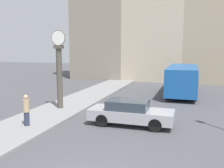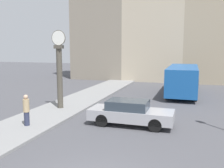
% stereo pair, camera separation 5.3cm
% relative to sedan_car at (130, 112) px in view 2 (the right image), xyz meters
% --- Properties ---
extents(sidewalk_corner, '(3.42, 27.36, 0.14)m').
position_rel_sedan_car_xyz_m(sidewalk_corner, '(-5.47, 4.78, -0.65)').
color(sidewalk_corner, gray).
rests_on(sidewalk_corner, ground_plane).
extents(building_row, '(26.67, 5.00, 17.86)m').
position_rel_sedan_car_xyz_m(building_row, '(0.51, 20.57, 7.55)').
color(building_row, gray).
rests_on(building_row, ground_plane).
extents(sedan_car, '(4.67, 1.72, 1.42)m').
position_rel_sedan_car_xyz_m(sedan_car, '(0.00, 0.00, 0.00)').
color(sedan_car, '#9E9EA3').
rests_on(sedan_car, ground_plane).
extents(bus_distant, '(2.57, 8.32, 2.63)m').
position_rel_sedan_car_xyz_m(bus_distant, '(2.43, 10.56, 0.78)').
color(bus_distant, '#195199').
rests_on(bus_distant, ground_plane).
extents(street_clock, '(1.04, 0.51, 5.35)m').
position_rel_sedan_car_xyz_m(street_clock, '(-5.50, 1.98, 1.98)').
color(street_clock, '#4C473D').
rests_on(street_clock, sidewalk_corner).
extents(pedestrian_tan_coat, '(0.33, 0.33, 1.69)m').
position_rel_sedan_car_xyz_m(pedestrian_tan_coat, '(-5.20, -2.20, 0.27)').
color(pedestrian_tan_coat, '#2D334C').
rests_on(pedestrian_tan_coat, sidewalk_corner).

